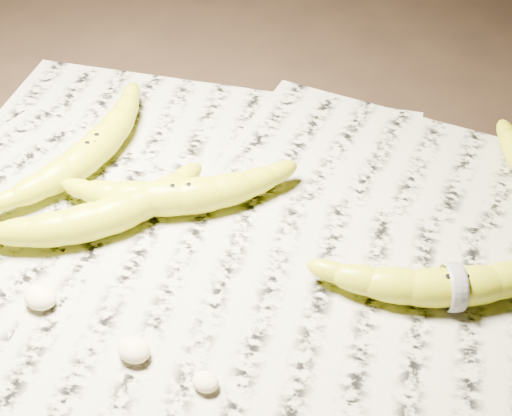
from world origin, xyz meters
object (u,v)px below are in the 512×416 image
at_px(banana_left_a, 92,148).
at_px(banana_taped, 454,285).
at_px(banana_center, 181,195).
at_px(banana_left_b, 100,216).

bearing_deg(banana_left_a, banana_taped, -89.62).
relative_size(banana_center, banana_taped, 0.94).
bearing_deg(banana_left_b, banana_center, -2.14).
bearing_deg(banana_left_b, banana_left_a, 78.74).
bearing_deg(banana_left_b, banana_taped, -39.17).
relative_size(banana_left_b, banana_center, 0.95).
relative_size(banana_left_a, banana_center, 1.03).
bearing_deg(banana_left_a, banana_center, -97.09).
xyz_separation_m(banana_left_b, banana_center, (0.06, 0.07, -0.00)).
xyz_separation_m(banana_left_a, banana_left_b, (0.08, -0.09, 0.00)).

